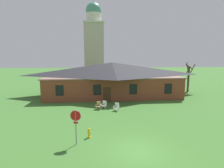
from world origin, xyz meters
TOP-DOWN VIEW (x-y plane):
  - ground_plane at (0.00, 0.00)m, footprint 200.00×200.00m
  - brick_building at (-0.00, 18.91)m, footprint 21.87×10.40m
  - dome_tower at (-3.10, 35.50)m, footprint 5.18×5.18m
  - stop_sign at (-4.30, 1.29)m, footprint 0.79×0.20m
  - lawn_chair_by_porch at (-2.52, 10.17)m, footprint 0.72×0.77m
  - lawn_chair_near_door at (-1.79, 10.47)m, footprint 0.77×0.82m
  - lawn_chair_left_end at (-0.36, 9.34)m, footprint 0.82×0.85m
  - bare_tree_beside_building at (14.40, 20.18)m, footprint 1.44×1.52m
  - fire_hydrant at (-3.41, 2.37)m, footprint 0.36×0.28m

SIDE VIEW (x-z plane):
  - ground_plane at x=0.00m, z-range 0.00..0.00m
  - fire_hydrant at x=-3.41m, z-range -0.02..0.77m
  - lawn_chair_by_porch at x=-2.52m, z-range 0.02..0.98m
  - lawn_chair_near_door at x=-1.79m, z-range 0.02..0.98m
  - lawn_chair_left_end at x=-0.36m, z-range 0.02..0.98m
  - stop_sign at x=-4.30m, z-range 0.54..3.15m
  - brick_building at x=0.00m, z-range 0.05..5.56m
  - bare_tree_beside_building at x=14.40m, z-range 0.13..5.58m
  - dome_tower at x=-3.10m, z-range -0.83..19.93m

